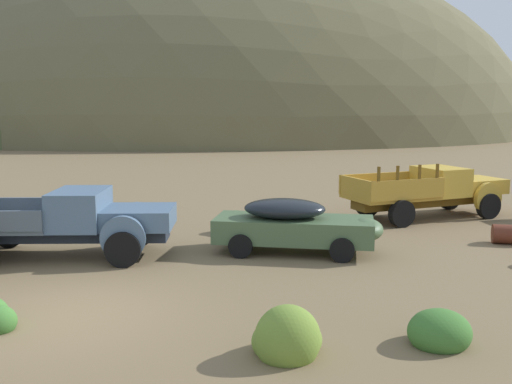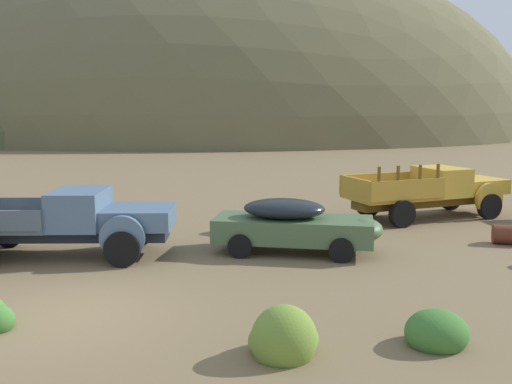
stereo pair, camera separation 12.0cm
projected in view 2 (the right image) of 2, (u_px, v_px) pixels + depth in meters
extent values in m
plane|color=brown|center=(65.00, 316.00, 11.84)|extent=(300.00, 300.00, 0.00)
ellipsoid|color=brown|center=(234.00, 136.00, 77.26)|extent=(80.55, 51.66, 46.87)
cube|color=#262D39|center=(61.00, 233.00, 16.37)|extent=(6.07, 1.76, 0.36)
cube|color=slate|center=(139.00, 217.00, 16.34)|extent=(2.11, 2.01, 0.55)
cube|color=#B7B2A8|center=(170.00, 218.00, 16.36)|extent=(0.24, 1.23, 0.44)
cylinder|color=slate|center=(122.00, 238.00, 15.34)|extent=(1.21, 0.33, 1.20)
cylinder|color=slate|center=(137.00, 222.00, 17.44)|extent=(1.21, 0.33, 1.20)
cube|color=slate|center=(80.00, 208.00, 16.27)|extent=(1.64, 2.22, 1.05)
cube|color=black|center=(102.00, 201.00, 16.25)|extent=(0.27, 1.74, 0.59)
cube|color=#4D5B67|center=(2.00, 225.00, 16.31)|extent=(3.28, 2.51, 0.12)
cube|color=#4D5B67|center=(16.00, 207.00, 17.32)|extent=(3.02, 0.48, 0.55)
cylinder|color=black|center=(122.00, 249.00, 15.33)|extent=(0.99, 0.40, 0.96)
cylinder|color=black|center=(138.00, 231.00, 17.53)|extent=(0.99, 0.40, 0.96)
cylinder|color=black|center=(10.00, 231.00, 17.47)|extent=(0.99, 0.40, 0.96)
cube|color=#47603D|center=(293.00, 229.00, 16.77)|extent=(4.83, 3.03, 0.68)
ellipsoid|color=black|center=(284.00, 209.00, 16.72)|extent=(2.70, 2.17, 0.57)
ellipsoid|color=#47603D|center=(365.00, 230.00, 16.42)|extent=(1.37, 1.62, 0.61)
cylinder|color=black|center=(341.00, 250.00, 15.75)|extent=(0.71, 0.40, 0.68)
cylinder|color=black|center=(343.00, 236.00, 17.43)|extent=(0.71, 0.40, 0.68)
cylinder|color=black|center=(240.00, 246.00, 16.21)|extent=(0.71, 0.40, 0.68)
cylinder|color=black|center=(251.00, 233.00, 17.89)|extent=(0.71, 0.40, 0.68)
cube|color=brown|center=(428.00, 201.00, 21.84)|extent=(6.15, 2.40, 0.36)
cube|color=gold|center=(475.00, 185.00, 22.61)|extent=(2.28, 2.11, 0.55)
cube|color=#B7B2A8|center=(493.00, 185.00, 22.95)|extent=(0.36, 1.15, 0.44)
cylinder|color=gold|center=(489.00, 199.00, 21.65)|extent=(1.21, 0.47, 1.20)
cylinder|color=gold|center=(452.00, 191.00, 23.49)|extent=(1.21, 0.47, 1.20)
cube|color=gold|center=(441.00, 181.00, 21.95)|extent=(1.84, 2.23, 1.05)
cube|color=black|center=(455.00, 175.00, 22.15)|extent=(0.45, 1.61, 0.59)
cube|color=#B5882D|center=(391.00, 197.00, 21.18)|extent=(3.48, 2.72, 0.12)
cube|color=#B5882D|center=(409.00, 190.00, 20.18)|extent=(3.01, 0.84, 0.70)
cube|color=#B5882D|center=(375.00, 182.00, 22.04)|extent=(3.01, 0.84, 0.70)
cube|color=#B5882D|center=(356.00, 188.00, 20.56)|extent=(0.59, 2.00, 0.70)
cube|color=brown|center=(379.00, 174.00, 19.63)|extent=(0.10, 0.10, 0.50)
cube|color=brown|center=(398.00, 173.00, 19.92)|extent=(0.10, 0.10, 0.50)
cube|color=brown|center=(420.00, 172.00, 20.27)|extent=(0.10, 0.10, 0.50)
cube|color=brown|center=(438.00, 171.00, 20.56)|extent=(0.10, 0.10, 0.50)
cylinder|color=black|center=(490.00, 206.00, 21.64)|extent=(1.00, 0.50, 0.96)
cylinder|color=black|center=(451.00, 198.00, 23.58)|extent=(1.00, 0.50, 0.96)
cylinder|color=black|center=(402.00, 214.00, 20.17)|extent=(1.00, 0.50, 0.96)
cylinder|color=black|center=(368.00, 204.00, 22.11)|extent=(1.00, 0.50, 0.96)
cylinder|color=#5B2819|center=(508.00, 235.00, 17.81)|extent=(1.04, 0.88, 0.59)
ellipsoid|color=#3D702D|center=(236.00, 224.00, 19.48)|extent=(0.92, 0.83, 0.95)
ellipsoid|color=#3D702D|center=(240.00, 226.00, 19.28)|extent=(0.92, 0.83, 0.86)
ellipsoid|color=#3D702D|center=(235.00, 228.00, 19.27)|extent=(0.74, 0.66, 0.70)
ellipsoid|color=#4C8438|center=(311.00, 225.00, 19.54)|extent=(0.98, 0.88, 0.87)
ellipsoid|color=#4C8438|center=(310.00, 228.00, 19.37)|extent=(0.92, 0.83, 0.66)
ellipsoid|color=olive|center=(274.00, 341.00, 10.07)|extent=(0.91, 0.82, 0.74)
ellipsoid|color=olive|center=(287.00, 339.00, 10.11)|extent=(1.12, 1.01, 0.79)
ellipsoid|color=olive|center=(284.00, 339.00, 9.87)|extent=(1.14, 1.03, 1.18)
ellipsoid|color=#3D702D|center=(437.00, 333.00, 10.38)|extent=(1.15, 1.04, 0.83)
ellipsoid|color=#3D702D|center=(430.00, 331.00, 10.51)|extent=(0.86, 0.77, 0.77)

